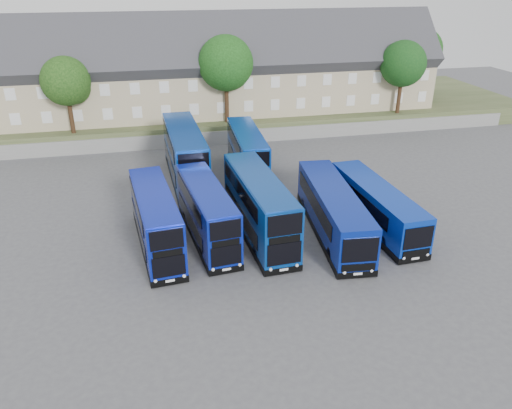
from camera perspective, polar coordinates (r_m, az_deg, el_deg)
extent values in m
plane|color=#4C4D52|center=(32.74, 0.86, -6.23)|extent=(120.00, 120.00, 0.00)
cube|color=slate|center=(54.09, -5.11, 7.55)|extent=(70.00, 0.40, 1.50)
cube|color=#3E4C2B|center=(63.56, -6.40, 10.42)|extent=(80.00, 20.00, 2.00)
cube|color=tan|center=(59.50, -23.92, 11.40)|extent=(6.00, 8.00, 6.00)
cube|color=#36363B|center=(58.97, -24.44, 14.21)|extent=(6.00, 10.40, 10.40)
cube|color=brown|center=(58.23, -23.64, 18.10)|extent=(0.60, 0.90, 1.40)
cube|color=tan|center=(58.65, -18.08, 12.13)|extent=(6.00, 8.00, 6.00)
cube|color=#36363B|center=(58.11, -18.49, 15.00)|extent=(6.00, 10.40, 10.40)
cube|color=brown|center=(57.51, -17.47, 18.93)|extent=(0.60, 0.90, 1.40)
cube|color=tan|center=(58.40, -12.10, 12.75)|extent=(6.00, 8.00, 6.00)
cube|color=#36363B|center=(57.86, -12.38, 15.64)|extent=(6.00, 10.40, 10.40)
cube|color=brown|center=(57.42, -11.17, 19.55)|extent=(0.60, 0.90, 1.40)
cube|color=tan|center=(58.77, -6.11, 13.23)|extent=(6.00, 8.00, 6.00)
cube|color=#36363B|center=(58.23, -6.25, 16.11)|extent=(6.00, 10.40, 10.40)
cube|color=brown|center=(57.95, -4.87, 19.95)|extent=(0.60, 0.90, 1.40)
cube|color=tan|center=(59.75, -0.23, 13.56)|extent=(6.00, 8.00, 6.00)
cube|color=#36363B|center=(59.21, -0.24, 16.40)|extent=(6.00, 10.40, 10.40)
cube|color=brown|center=(59.09, 1.27, 20.13)|extent=(0.60, 0.90, 1.40)
cube|color=tan|center=(61.29, 5.41, 13.75)|extent=(6.00, 8.00, 6.00)
cube|color=#36363B|center=(60.77, 5.53, 16.52)|extent=(6.00, 10.40, 10.40)
cube|color=brown|center=(60.80, 7.12, 20.10)|extent=(0.60, 0.90, 1.40)
cube|color=tan|center=(63.37, 10.74, 13.81)|extent=(6.00, 8.00, 6.00)
cube|color=#36363B|center=(62.87, 10.97, 16.49)|extent=(6.00, 10.40, 10.40)
cube|color=brown|center=(63.04, 12.61, 19.90)|extent=(0.60, 0.90, 1.40)
cube|color=tan|center=(65.93, 15.70, 13.77)|extent=(6.00, 8.00, 6.00)
cube|color=#36363B|center=(65.45, 16.01, 16.33)|extent=(6.00, 10.40, 10.40)
cube|color=brown|center=(65.75, 17.65, 19.57)|extent=(0.60, 0.90, 1.40)
cube|color=#081A9F|center=(33.74, -11.39, -1.58)|extent=(3.21, 10.06, 3.60)
cube|color=black|center=(34.60, -11.13, -4.31)|extent=(3.26, 10.10, 0.45)
cube|color=black|center=(29.78, -9.92, -6.99)|extent=(1.94, 0.25, 1.35)
cube|color=black|center=(28.88, -10.19, -3.97)|extent=(1.94, 0.25, 1.26)
cylinder|color=black|center=(32.07, -12.18, -6.56)|extent=(0.40, 1.02, 1.00)
cube|color=#081B97|center=(34.31, -5.65, -0.76)|extent=(3.21, 9.92, 3.55)
cube|color=black|center=(35.14, -5.52, -3.43)|extent=(3.26, 9.96, 0.45)
cube|color=black|center=(30.47, -3.42, -5.86)|extent=(1.91, 0.26, 1.33)
cube|color=black|center=(29.60, -3.51, -2.93)|extent=(1.91, 0.26, 1.24)
cylinder|color=black|center=(32.60, -6.07, -5.51)|extent=(0.40, 1.03, 1.00)
cube|color=navy|center=(34.55, 0.35, -0.04)|extent=(3.09, 10.96, 3.98)
cube|color=black|center=(35.47, 0.35, -3.02)|extent=(3.13, 11.00, 0.45)
cube|color=black|center=(30.36, 3.25, -5.65)|extent=(2.16, 0.19, 1.48)
cube|color=black|center=(29.40, 3.35, -2.36)|extent=(2.16, 0.19, 1.38)
cylinder|color=black|center=(32.42, 0.11, -5.54)|extent=(0.36, 1.02, 1.00)
cube|color=#073691|center=(44.37, -8.10, 5.81)|extent=(3.02, 11.82, 4.35)
cube|color=black|center=(45.15, -7.93, 3.15)|extent=(3.06, 11.86, 0.45)
cube|color=black|center=(39.21, -6.97, 1.86)|extent=(2.37, 0.13, 1.60)
cube|color=black|center=(38.42, -7.13, 4.78)|extent=(2.37, 0.13, 1.49)
cylinder|color=black|center=(41.59, -8.93, 1.41)|extent=(0.33, 1.01, 1.00)
cube|color=#093CA7|center=(45.35, -1.01, 6.07)|extent=(2.73, 10.23, 3.71)
cube|color=black|center=(46.01, -0.99, 3.83)|extent=(2.78, 10.27, 0.45)
cube|color=black|center=(40.93, 0.16, 2.74)|extent=(2.00, 0.15, 1.38)
cube|color=black|center=(40.26, 0.16, 5.16)|extent=(2.00, 0.15, 1.29)
cylinder|color=black|center=(43.17, -1.69, 2.62)|extent=(0.34, 1.01, 1.00)
cube|color=#071F90|center=(35.45, 8.80, -0.58)|extent=(3.64, 12.22, 2.96)
cube|color=black|center=(36.13, 8.64, -2.76)|extent=(3.68, 12.26, 0.45)
cube|color=black|center=(30.27, 11.83, -5.14)|extent=(2.20, 0.27, 1.60)
cylinder|color=black|center=(32.57, 8.53, -5.70)|extent=(0.39, 1.02, 1.00)
cube|color=#092EA6|center=(37.18, 13.57, 0.04)|extent=(2.81, 11.19, 2.70)
cube|color=black|center=(37.78, 13.35, -1.89)|extent=(2.85, 11.23, 0.45)
cube|color=black|center=(32.88, 18.09, -3.65)|extent=(2.01, 0.15, 1.48)
cylinder|color=black|center=(34.68, 14.45, -4.22)|extent=(0.34, 1.01, 1.00)
cylinder|color=#382314|center=(54.29, -20.39, 9.59)|extent=(0.44, 0.44, 3.75)
sphere|color=black|center=(53.57, -20.94, 13.05)|extent=(4.80, 4.80, 4.80)
sphere|color=black|center=(54.02, -20.13, 12.44)|extent=(3.30, 3.30, 3.30)
cylinder|color=#382314|center=(54.86, -3.36, 11.66)|extent=(0.44, 0.44, 4.50)
sphere|color=#133A0F|center=(54.05, -3.48, 15.83)|extent=(5.76, 5.76, 5.76)
sphere|color=#133A0F|center=(54.69, -2.88, 15.00)|extent=(3.96, 3.96, 3.96)
cylinder|color=#382314|center=(60.89, 16.05, 11.87)|extent=(0.44, 0.44, 4.00)
sphere|color=#0F3914|center=(60.22, 16.46, 15.19)|extent=(5.12, 5.12, 5.12)
sphere|color=#0F3914|center=(60.98, 16.70, 14.51)|extent=(3.52, 3.52, 3.52)
cylinder|color=#382314|center=(69.73, 17.84, 13.35)|extent=(0.44, 0.44, 4.25)
sphere|color=#114012|center=(69.12, 18.28, 16.44)|extent=(5.44, 5.44, 5.44)
sphere|color=#114012|center=(69.88, 18.45, 15.79)|extent=(3.74, 3.74, 3.74)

